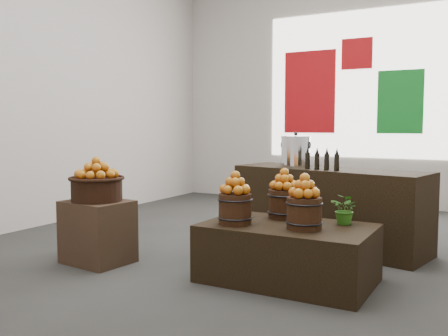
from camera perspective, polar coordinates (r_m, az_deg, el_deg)
The scene contains 21 objects.
ground at distance 5.51m, azimuth 3.53°, elevation -9.07°, with size 7.00×7.00×0.00m, color #333330.
back_wall at distance 8.67m, azimuth 13.63°, elevation 9.20°, with size 6.00×0.04×4.00m, color beige.
back_opening at distance 8.58m, azimuth 15.55°, elevation 9.20°, with size 3.20×0.02×2.40m, color white.
deco_red_left at distance 8.81m, azimuth 9.76°, elevation 8.54°, with size 0.90×0.04×1.40m, color #B10D12.
deco_green_right at distance 8.43m, azimuth 19.49°, elevation 7.14°, with size 0.70×0.04×1.00m, color #127723.
deco_red_upper at distance 8.65m, azimuth 14.96°, elevation 12.52°, with size 0.50×0.04×0.50m, color #B10D12.
crate at distance 5.02m, azimuth -14.23°, elevation -7.08°, with size 0.60×0.49×0.60m, color #442D20.
wicker_basket at distance 4.95m, azimuth -14.33°, elevation -2.40°, with size 0.48×0.48×0.22m, color black.
apples_in_basket at distance 4.93m, azimuth -14.38°, elevation 0.03°, with size 0.38×0.38×0.20m, color #9F0905, non-canonical shape.
display_table at distance 4.35m, azimuth 7.25°, elevation -9.60°, with size 1.41×0.87×0.49m, color black.
apple_bucket_front_left at distance 4.26m, azimuth 1.28°, elevation -4.71°, with size 0.28×0.28×0.26m, color #331A0D.
apples_in_bucket_front_left at distance 4.23m, azimuth 1.28°, elevation -1.70°, with size 0.21×0.21×0.19m, color #9F0905, non-canonical shape.
apple_bucket_front_right at distance 4.10m, azimuth 9.15°, elevation -5.14°, with size 0.28×0.28×0.26m, color #331A0D.
apples_in_bucket_front_right at distance 4.07m, azimuth 9.19°, elevation -2.01°, with size 0.21×0.21×0.19m, color #9F0905, non-canonical shape.
apple_bucket_rear at distance 4.56m, azimuth 6.87°, elevation -4.10°, with size 0.28×0.28×0.26m, color #331A0D.
apples_in_bucket_rear at distance 4.53m, azimuth 6.90°, elevation -1.29°, with size 0.21×0.21×0.19m, color #9F0905, non-canonical shape.
herb_garnish_right at distance 4.36m, azimuth 13.74°, elevation -4.61°, with size 0.24×0.21×0.26m, color #276314.
herb_garnish_left at distance 4.67m, azimuth 1.91°, elevation -3.94°, with size 0.14×0.11×0.25m, color #276314.
counter at distance 5.58m, azimuth 11.86°, elevation -4.48°, with size 2.11×0.67×0.86m, color black.
stock_pot_left at distance 5.73m, azimuth 8.18°, elevation 1.82°, with size 0.33×0.33×0.33m, color silver.
oil_cruets at distance 5.33m, azimuth 10.86°, elevation 1.09°, with size 0.31×0.06×0.24m, color black, non-canonical shape.
Camera 1 is at (2.27, -4.84, 1.33)m, focal length 40.00 mm.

